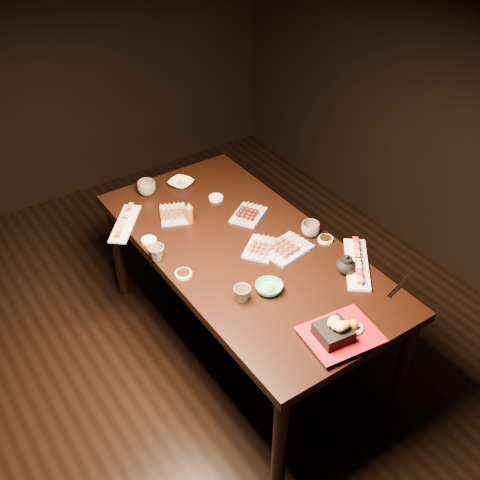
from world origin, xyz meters
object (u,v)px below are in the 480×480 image
at_px(condiment_bottle, 189,213).
at_px(sushi_platter_far, 125,221).
at_px(teapot, 346,264).
at_px(yakitori_plate_center, 261,245).
at_px(sushi_platter_near, 357,261).
at_px(edamame_bowl_green, 269,288).
at_px(teacup_far_right, 147,188).
at_px(teacup_near_left, 242,294).
at_px(teacup_far_left, 156,253).
at_px(teacup_mid_right, 310,229).
at_px(tempura_tray, 342,328).
at_px(yakitori_plate_right, 287,245).
at_px(yakitori_plate_left, 173,212).
at_px(dining_table, 245,300).
at_px(edamame_bowl_cream, 181,183).

bearing_deg(condiment_bottle, sushi_platter_far, 149.04).
bearing_deg(teapot, yakitori_plate_center, 84.84).
distance_m(yakitori_plate_center, teapot, 0.45).
relative_size(sushi_platter_near, edamame_bowl_green, 2.97).
relative_size(sushi_platter_near, teapot, 3.36).
bearing_deg(yakitori_plate_center, teacup_far_right, 69.89).
bearing_deg(teapot, edamame_bowl_green, 128.65).
distance_m(yakitori_plate_center, teacup_near_left, 0.40).
bearing_deg(sushi_platter_near, teacup_far_left, 92.17).
bearing_deg(teacup_mid_right, edamame_bowl_green, -152.24).
xyz_separation_m(tempura_tray, teacup_near_left, (-0.22, 0.44, -0.02)).
relative_size(sushi_platter_near, yakitori_plate_right, 1.64).
height_order(sushi_platter_near, teacup_far_right, teacup_far_right).
distance_m(sushi_platter_far, teapot, 1.23).
xyz_separation_m(edamame_bowl_green, teapot, (0.40, -0.10, 0.03)).
bearing_deg(yakitori_plate_left, teapot, -128.68).
bearing_deg(teacup_mid_right, yakitori_plate_left, 132.22).
bearing_deg(sushi_platter_near, yakitori_plate_center, 80.03).
distance_m(dining_table, yakitori_plate_right, 0.46).
bearing_deg(yakitori_plate_left, edamame_bowl_cream, -13.63).
relative_size(dining_table, teapot, 15.09).
relative_size(sushi_platter_near, teacup_near_left, 4.83).
distance_m(edamame_bowl_green, teacup_near_left, 0.14).
height_order(teacup_far_right, teapot, teapot).
xyz_separation_m(yakitori_plate_center, edamame_bowl_green, (-0.16, -0.29, -0.00)).
relative_size(yakitori_plate_center, tempura_tray, 0.63).
height_order(yakitori_plate_left, teacup_mid_right, teacup_mid_right).
relative_size(teacup_mid_right, teacup_far_left, 1.15).
bearing_deg(sushi_platter_near, yakitori_plate_left, 70.65).
height_order(dining_table, sushi_platter_far, sushi_platter_far).
relative_size(yakitori_plate_center, yakitori_plate_left, 1.02).
height_order(teacup_near_left, teapot, teapot).
bearing_deg(yakitori_plate_center, teacup_mid_right, -46.46).
distance_m(yakitori_plate_right, tempura_tray, 0.65).
distance_m(dining_table, tempura_tray, 0.88).
relative_size(sushi_platter_far, edamame_bowl_green, 2.60).
xyz_separation_m(edamame_bowl_green, teacup_near_left, (-0.14, 0.02, 0.02)).
bearing_deg(yakitori_plate_center, yakitori_plate_left, 76.23).
height_order(dining_table, teacup_far_right, teacup_far_right).
height_order(teacup_mid_right, teapot, teapot).
height_order(edamame_bowl_cream, teacup_near_left, teacup_near_left).
bearing_deg(yakitori_plate_center, teacup_far_left, 117.08).
height_order(sushi_platter_far, teapot, teapot).
distance_m(yakitori_plate_left, condiment_bottle, 0.12).
height_order(edamame_bowl_cream, condiment_bottle, condiment_bottle).
bearing_deg(teapot, sushi_platter_near, -33.72).
xyz_separation_m(dining_table, teacup_near_left, (-0.24, -0.32, 0.41)).
bearing_deg(edamame_bowl_green, yakitori_plate_right, 37.57).
height_order(sushi_platter_near, tempura_tray, tempura_tray).
bearing_deg(tempura_tray, dining_table, 95.72).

